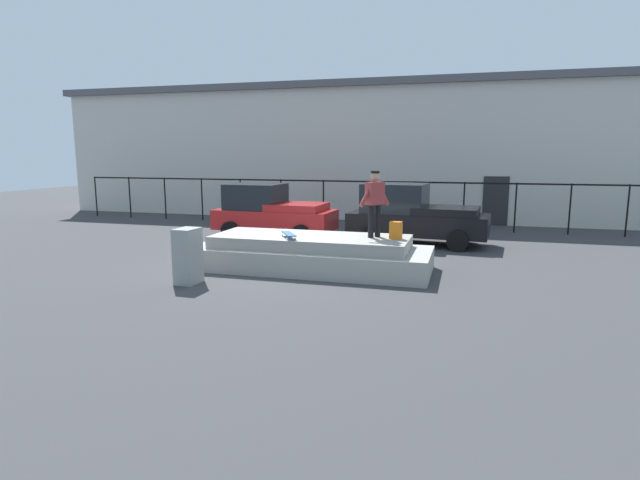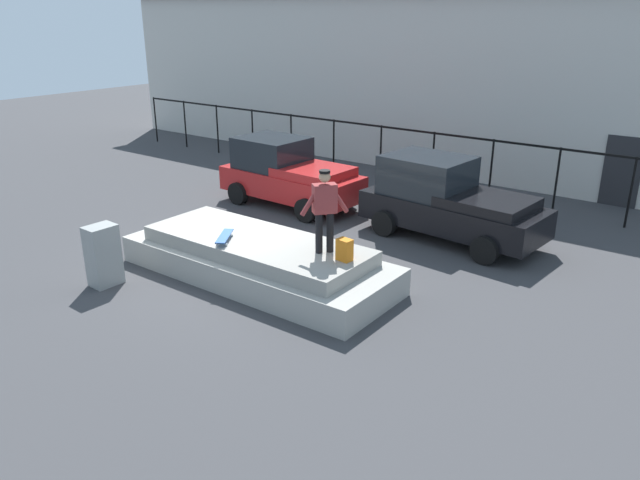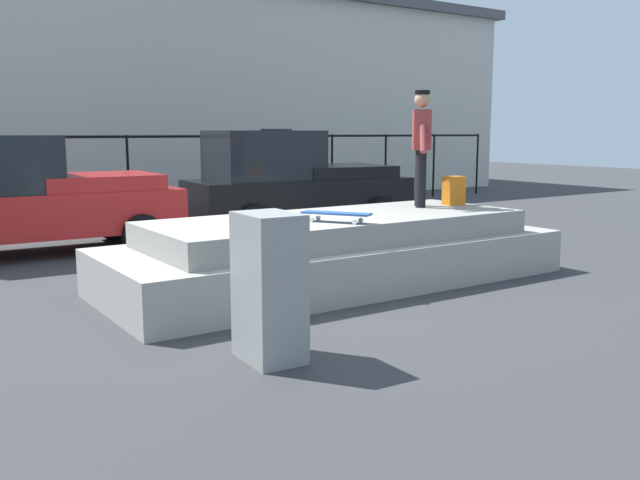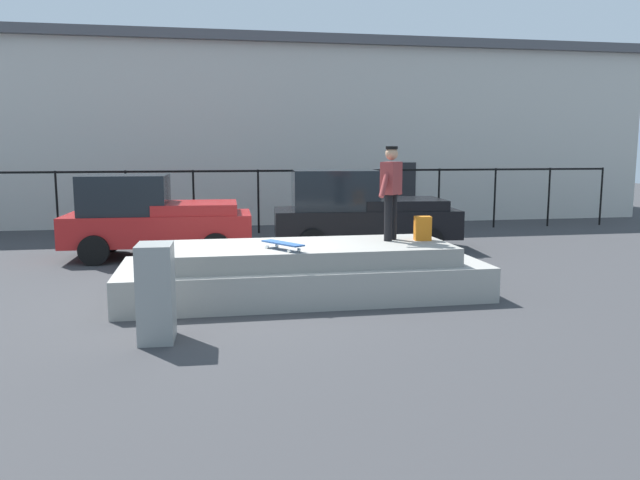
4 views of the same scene
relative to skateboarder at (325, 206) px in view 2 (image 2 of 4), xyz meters
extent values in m
plane|color=#38383A|center=(-2.55, -0.10, -1.81)|extent=(60.00, 60.00, 0.00)
cube|color=#9E9B93|center=(-1.57, -0.22, -1.52)|extent=(5.99, 2.25, 0.57)
cube|color=gray|center=(-1.57, -0.22, -1.09)|extent=(4.91, 1.84, 0.30)
cylinder|color=black|center=(-0.07, -0.09, -0.54)|extent=(0.14, 0.14, 0.80)
cylinder|color=black|center=(0.07, 0.09, -0.54)|extent=(0.14, 0.14, 0.80)
cube|color=maroon|center=(0.00, 0.00, 0.14)|extent=(0.46, 0.50, 0.56)
cylinder|color=maroon|center=(-0.17, -0.21, 0.11)|extent=(0.32, 0.38, 0.57)
cylinder|color=maroon|center=(0.17, 0.21, 0.11)|extent=(0.32, 0.38, 0.57)
sphere|color=tan|center=(0.00, 0.00, 0.56)|extent=(0.22, 0.22, 0.22)
cylinder|color=black|center=(0.00, 0.00, 0.66)|extent=(0.29, 0.29, 0.05)
cube|color=#264C8C|center=(-1.98, -0.73, -0.83)|extent=(0.62, 0.82, 0.02)
cylinder|color=silver|center=(-1.92, -1.01, -0.91)|extent=(0.06, 0.06, 0.06)
cylinder|color=silver|center=(-1.75, -0.90, -0.91)|extent=(0.06, 0.06, 0.06)
cylinder|color=silver|center=(-2.21, -0.55, -0.91)|extent=(0.06, 0.06, 0.06)
cylinder|color=silver|center=(-2.04, -0.44, -0.91)|extent=(0.06, 0.06, 0.06)
cube|color=orange|center=(0.55, -0.12, -0.73)|extent=(0.30, 0.23, 0.42)
cube|color=#B21E1E|center=(-4.20, 4.12, -1.15)|extent=(4.17, 1.87, 0.68)
cube|color=black|center=(-4.91, 4.15, -0.37)|extent=(1.91, 1.65, 0.87)
cube|color=#B21E1E|center=(-3.38, 4.09, -0.69)|extent=(1.91, 1.70, 0.24)
cylinder|color=black|center=(-5.44, 5.05, -1.49)|extent=(0.65, 0.24, 0.64)
cylinder|color=black|center=(-5.50, 3.29, -1.49)|extent=(0.65, 0.24, 0.64)
cylinder|color=black|center=(-2.89, 4.95, -1.49)|extent=(0.65, 0.24, 0.64)
cylinder|color=black|center=(-2.96, 3.20, -1.49)|extent=(0.65, 0.24, 0.64)
cube|color=black|center=(0.68, 4.30, -1.14)|extent=(4.54, 2.12, 0.68)
cube|color=black|center=(-0.09, 4.37, -0.33)|extent=(2.12, 1.77, 0.94)
cube|color=black|center=(1.55, 4.22, -0.68)|extent=(2.12, 1.82, 0.24)
cylinder|color=black|center=(-0.60, 5.31, -1.49)|extent=(0.66, 0.28, 0.64)
cylinder|color=black|center=(-0.76, 3.53, -1.49)|extent=(0.66, 0.28, 0.64)
cylinder|color=black|center=(2.11, 5.06, -1.49)|extent=(0.66, 0.28, 0.64)
cylinder|color=black|center=(1.95, 3.29, -1.49)|extent=(0.66, 0.28, 0.64)
cube|color=gray|center=(-3.81, -2.34, -1.18)|extent=(0.46, 0.62, 1.26)
cylinder|color=black|center=(-14.55, 7.77, -0.88)|extent=(0.06, 0.06, 1.85)
cylinder|color=black|center=(-12.71, 7.77, -0.88)|extent=(0.06, 0.06, 1.85)
cylinder|color=black|center=(-10.86, 7.77, -0.88)|extent=(0.06, 0.06, 1.85)
cylinder|color=black|center=(-9.02, 7.77, -0.88)|extent=(0.06, 0.06, 1.85)
cylinder|color=black|center=(-7.17, 7.77, -0.88)|extent=(0.06, 0.06, 1.85)
cylinder|color=black|center=(-5.32, 7.77, -0.88)|extent=(0.06, 0.06, 1.85)
cylinder|color=black|center=(-3.48, 7.77, -0.88)|extent=(0.06, 0.06, 1.85)
cylinder|color=black|center=(-1.63, 7.77, -0.88)|extent=(0.06, 0.06, 1.85)
cylinder|color=black|center=(0.21, 7.77, -0.88)|extent=(0.06, 0.06, 1.85)
cylinder|color=black|center=(2.06, 7.77, -0.88)|extent=(0.06, 0.06, 1.85)
cylinder|color=black|center=(3.91, 7.77, -0.88)|extent=(0.06, 0.06, 1.85)
cube|color=black|center=(-2.55, 7.77, 0.01)|extent=(24.00, 0.04, 0.06)
cube|color=beige|center=(-2.55, 13.93, 1.06)|extent=(29.23, 8.60, 5.74)
cube|color=#262628|center=(3.29, 9.63, -0.81)|extent=(1.00, 0.06, 2.00)
camera|label=1|loc=(2.16, -12.35, 1.09)|focal=28.72mm
camera|label=2|loc=(6.53, -8.90, 3.46)|focal=34.44mm
camera|label=3|loc=(-6.58, -7.21, 0.12)|focal=38.26mm
camera|label=4|loc=(-3.17, -10.36, 0.64)|focal=34.99mm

